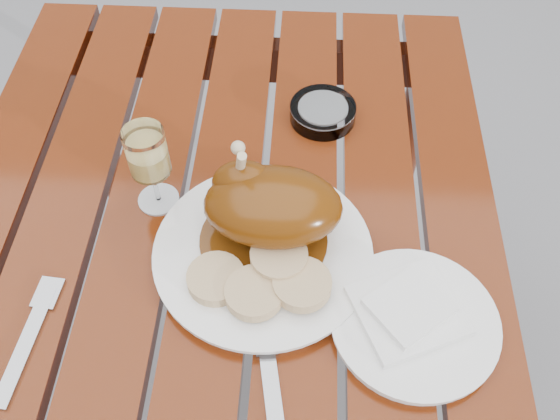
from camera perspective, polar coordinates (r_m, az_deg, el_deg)
The scene contains 10 objects.
table at distance 1.18m, azimuth -4.62°, elevation -15.60°, with size 0.80×1.20×0.75m, color maroon.
dinner_plate at distance 0.85m, azimuth -1.57°, elevation -3.99°, with size 0.30×0.30×0.02m, color white.
roast_duck at distance 0.82m, azimuth -1.08°, elevation 0.49°, with size 0.19×0.17×0.13m.
bread_dumplings at distance 0.80m, azimuth -1.59°, elevation -6.23°, with size 0.19×0.13×0.03m.
wine_glass at distance 0.88m, azimuth -11.72°, elevation 3.73°, with size 0.06×0.06×0.14m, color #F8D871.
side_plate at distance 0.82m, azimuth 12.18°, elevation -10.07°, with size 0.21×0.21×0.02m, color white.
napkin at distance 0.81m, azimuth 11.58°, elevation -8.98°, with size 0.12×0.12×0.01m, color white.
ashtray at distance 1.02m, azimuth 3.93°, elevation 8.91°, with size 0.11×0.11×0.03m, color #B2B7BC.
fork at distance 0.85m, azimuth -22.21°, elevation -11.33°, with size 0.02×0.16×0.01m, color gray.
knife at distance 0.77m, azimuth -0.73°, elevation -16.36°, with size 0.02×0.21×0.01m, color gray.
Camera 1 is at (0.11, -0.43, 1.47)m, focal length 40.00 mm.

